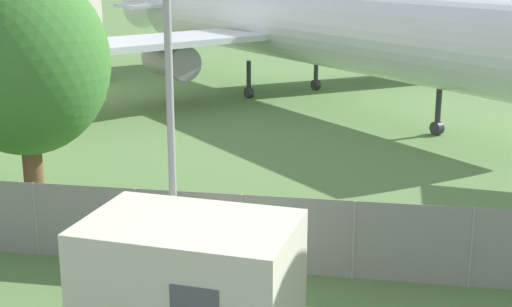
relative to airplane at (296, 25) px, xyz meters
The scene contains 5 objects.
perimeter_fence 22.04m from the airplane, 92.83° to the right, with size 56.07×0.07×1.85m.
airplane is the anchor object (origin of this frame).
portable_cabin 25.68m from the airplane, 87.22° to the right, with size 3.98×2.85×2.56m.
tree_near_hangar 21.01m from the airplane, 101.77° to the right, with size 4.24×4.24×6.89m.
light_mast 22.97m from the airplane, 89.58° to the right, with size 0.44×0.44×8.29m.
Camera 1 is at (5.52, -4.15, 6.99)m, focal length 50.00 mm.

